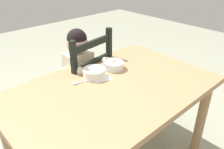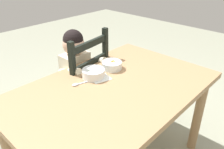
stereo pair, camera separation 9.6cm
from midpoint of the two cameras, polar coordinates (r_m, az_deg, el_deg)
The scene contains 7 objects.
dining_table at distance 1.50m, azimuth 1.99°, elevation -6.32°, with size 1.34×0.87×0.71m.
dining_chair at distance 1.95m, azimuth -5.98°, elevation -3.07°, with size 0.47×0.47×0.95m.
child_figure at distance 1.86m, azimuth -6.31°, elevation 1.44°, with size 0.32×0.31×0.96m.
bowl_of_peas at distance 1.55m, azimuth -2.65°, elevation 0.50°, with size 0.16×0.16×0.06m.
bowl_of_carrots at distance 1.66m, azimuth 2.08°, elevation 2.37°, with size 0.15×0.15×0.06m.
spoon at distance 1.49m, azimuth -6.67°, elevation -2.07°, with size 0.14×0.06×0.01m.
paper_napkin at distance 1.55m, azimuth -1.07°, elevation -0.82°, with size 0.13×0.11×0.00m, color white.
Camera 1 is at (-0.85, -0.91, 1.46)m, focal length 36.49 mm.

